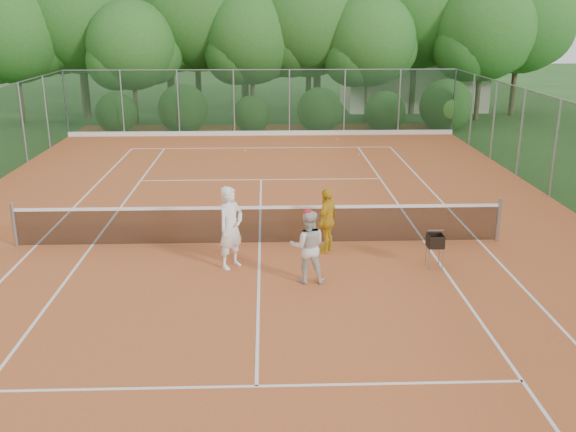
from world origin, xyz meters
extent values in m
plane|color=#244D1B|center=(0.00, 0.00, 0.00)|extent=(120.00, 120.00, 0.00)
cube|color=#B75A2A|center=(0.00, 0.00, 0.01)|extent=(18.00, 36.00, 0.02)
cube|color=beige|center=(9.00, 24.00, 1.50)|extent=(8.00, 5.00, 3.00)
cylinder|color=gray|center=(-5.94, 0.00, 0.57)|extent=(0.10, 0.10, 1.10)
cylinder|color=gray|center=(5.94, 0.00, 0.57)|extent=(0.10, 0.10, 1.10)
cube|color=black|center=(0.00, 0.00, 0.48)|extent=(11.87, 0.03, 0.86)
cube|color=white|center=(0.00, 0.00, 0.95)|extent=(11.87, 0.04, 0.07)
imported|color=white|center=(-0.61, -1.52, 0.95)|extent=(0.78, 0.80, 1.86)
imported|color=beige|center=(1.03, -2.40, 0.80)|extent=(0.77, 0.60, 1.57)
ellipsoid|color=#B1171C|center=(1.03, -2.40, 1.55)|extent=(0.22, 0.22, 0.14)
imported|color=gold|center=(1.60, -0.61, 0.80)|extent=(0.75, 0.98, 1.55)
cylinder|color=gray|center=(3.75, -1.87, 0.27)|extent=(0.02, 0.02, 0.49)
cylinder|color=gray|center=(4.06, -1.57, 0.27)|extent=(0.02, 0.02, 0.49)
cube|color=black|center=(3.91, -1.72, 0.65)|extent=(0.34, 0.34, 0.29)
sphere|color=yellow|center=(-0.69, 11.17, 0.05)|extent=(0.07, 0.07, 0.07)
sphere|color=#C9DB32|center=(3.39, 13.58, 0.05)|extent=(0.07, 0.07, 0.07)
sphere|color=#D3E835|center=(3.90, 10.19, 0.05)|extent=(0.07, 0.07, 0.07)
cube|color=white|center=(0.00, 11.88, 0.02)|extent=(11.03, 0.06, 0.01)
cube|color=white|center=(-5.49, 0.00, 0.02)|extent=(0.06, 23.77, 0.01)
cube|color=white|center=(5.49, 0.00, 0.02)|extent=(0.06, 23.77, 0.01)
cube|color=white|center=(-4.11, 0.00, 0.02)|extent=(0.06, 23.77, 0.01)
cube|color=white|center=(4.11, 0.00, 0.02)|extent=(0.06, 23.77, 0.01)
cube|color=white|center=(0.00, 6.40, 0.02)|extent=(8.23, 0.06, 0.01)
cube|color=white|center=(0.00, -6.40, 0.02)|extent=(8.23, 0.06, 0.01)
cube|color=white|center=(0.00, 0.00, 0.02)|extent=(0.06, 12.80, 0.01)
cube|color=#19381E|center=(0.00, 15.00, 1.52)|extent=(18.00, 0.02, 3.00)
cylinder|color=gray|center=(-9.00, 15.00, 1.52)|extent=(0.07, 0.07, 3.00)
cylinder|color=gray|center=(9.00, 15.00, 1.52)|extent=(0.07, 0.07, 3.00)
cylinder|color=gray|center=(-9.00, 15.00, 1.52)|extent=(0.07, 0.07, 3.00)
cylinder|color=gray|center=(9.00, 15.00, 1.52)|extent=(0.07, 0.07, 3.00)
cylinder|color=brown|center=(-12.50, 19.00, 1.88)|extent=(0.26, 0.26, 3.75)
sphere|color=#25551C|center=(-12.50, 19.00, 4.65)|extent=(5.25, 5.25, 5.25)
cylinder|color=brown|center=(-9.50, 20.50, 2.20)|extent=(0.30, 0.30, 4.40)
sphere|color=#25551C|center=(-9.50, 20.50, 5.46)|extent=(6.16, 6.16, 6.16)
cylinder|color=brown|center=(-6.50, 18.50, 1.60)|extent=(0.22, 0.22, 3.20)
sphere|color=#25551C|center=(-6.50, 18.50, 3.97)|extent=(4.48, 4.48, 4.48)
cylinder|color=brown|center=(-3.50, 21.00, 2.25)|extent=(0.31, 0.31, 4.50)
sphere|color=#25551C|center=(-3.50, 21.00, 5.58)|extent=(6.30, 6.30, 6.30)
cylinder|color=brown|center=(-0.50, 19.50, 1.75)|extent=(0.24, 0.24, 3.50)
sphere|color=#25551C|center=(-0.50, 19.50, 4.34)|extent=(4.90, 4.90, 4.90)
cylinder|color=brown|center=(2.50, 20.00, 2.05)|extent=(0.28, 0.28, 4.10)
sphere|color=#25551C|center=(2.50, 20.00, 5.08)|extent=(5.74, 5.74, 5.74)
cylinder|color=brown|center=(5.50, 18.80, 1.70)|extent=(0.23, 0.23, 3.40)
sphere|color=#25551C|center=(5.50, 18.80, 4.22)|extent=(4.76, 4.76, 4.76)
cylinder|color=brown|center=(8.50, 21.50, 2.33)|extent=(0.32, 0.32, 4.65)
sphere|color=#25551C|center=(8.50, 21.50, 5.77)|extent=(6.51, 6.51, 6.51)
cylinder|color=brown|center=(11.50, 19.20, 1.90)|extent=(0.26, 0.26, 3.80)
sphere|color=#25551C|center=(11.50, 19.20, 4.71)|extent=(5.32, 5.32, 5.32)
cylinder|color=brown|center=(14.00, 20.80, 2.12)|extent=(0.29, 0.29, 4.25)
sphere|color=#25551C|center=(14.00, 20.80, 5.27)|extent=(5.95, 5.95, 5.95)
cone|color=brown|center=(-5.00, 21.00, 5.50)|extent=(0.44, 0.44, 11.00)
cone|color=brown|center=(3.00, 20.50, 5.00)|extent=(0.44, 0.44, 10.00)
cone|color=brown|center=(7.00, 22.50, 6.00)|extent=(0.44, 0.44, 12.00)
camera|label=1|loc=(0.18, -14.95, 5.43)|focal=40.00mm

